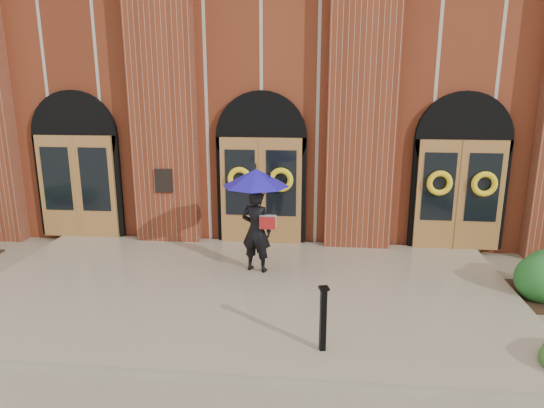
# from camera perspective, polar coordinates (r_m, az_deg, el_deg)

# --- Properties ---
(ground) EXTENTS (90.00, 90.00, 0.00)m
(ground) POSITION_cam_1_polar(r_m,az_deg,el_deg) (9.25, -3.37, -10.72)
(ground) COLOR gray
(ground) RESTS_ON ground
(landing) EXTENTS (10.00, 5.30, 0.15)m
(landing) POSITION_cam_1_polar(r_m,az_deg,el_deg) (9.35, -3.23, -9.92)
(landing) COLOR gray
(landing) RESTS_ON ground
(church_building) EXTENTS (16.20, 12.53, 7.00)m
(church_building) POSITION_cam_1_polar(r_m,az_deg,el_deg) (17.11, 1.22, 12.96)
(church_building) COLOR maroon
(church_building) RESTS_ON ground
(man_with_umbrella) EXTENTS (1.62, 1.62, 2.10)m
(man_with_umbrella) POSITION_cam_1_polar(r_m,az_deg,el_deg) (9.54, -1.87, 0.42)
(man_with_umbrella) COLOR black
(man_with_umbrella) RESTS_ON landing
(metal_post) EXTENTS (0.16, 0.16, 0.97)m
(metal_post) POSITION_cam_1_polar(r_m,az_deg,el_deg) (7.07, 6.03, -13.11)
(metal_post) COLOR black
(metal_post) RESTS_ON landing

